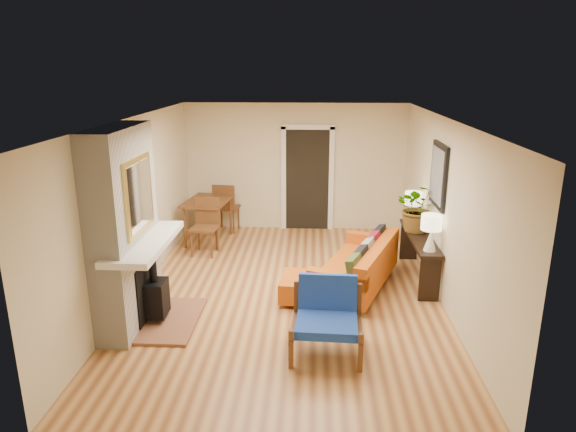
# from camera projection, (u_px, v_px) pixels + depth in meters

# --- Properties ---
(room_shell) EXTENTS (6.50, 6.50, 6.50)m
(room_shell) POSITION_uv_depth(u_px,v_px,m) (325.00, 177.00, 9.93)
(room_shell) COLOR tan
(room_shell) RESTS_ON ground
(fireplace) EXTENTS (1.09, 1.68, 2.60)m
(fireplace) POSITION_uv_depth(u_px,v_px,m) (128.00, 233.00, 6.57)
(fireplace) COLOR white
(fireplace) RESTS_ON ground
(sofa) EXTENTS (1.52, 2.18, 0.79)m
(sofa) POSITION_uv_depth(u_px,v_px,m) (361.00, 266.00, 7.87)
(sofa) COLOR silver
(sofa) RESTS_ON ground
(ottoman) EXTENTS (0.76, 0.76, 0.35)m
(ottoman) POSITION_uv_depth(u_px,v_px,m) (305.00, 287.00, 7.48)
(ottoman) COLOR silver
(ottoman) RESTS_ON ground
(blue_chair) EXTENTS (0.87, 0.86, 0.87)m
(blue_chair) POSITION_uv_depth(u_px,v_px,m) (327.00, 313.00, 6.13)
(blue_chair) COLOR brown
(blue_chair) RESTS_ON ground
(dining_table) EXTENTS (0.96, 1.93, 1.02)m
(dining_table) POSITION_uv_depth(u_px,v_px,m) (212.00, 208.00, 9.87)
(dining_table) COLOR brown
(dining_table) RESTS_ON ground
(console_table) EXTENTS (0.34, 1.85, 0.72)m
(console_table) POSITION_uv_depth(u_px,v_px,m) (419.00, 244.00, 8.15)
(console_table) COLOR black
(console_table) RESTS_ON ground
(lamp_near) EXTENTS (0.30, 0.30, 0.54)m
(lamp_near) POSITION_uv_depth(u_px,v_px,m) (431.00, 228.00, 7.35)
(lamp_near) COLOR white
(lamp_near) RESTS_ON console_table
(lamp_far) EXTENTS (0.30, 0.30, 0.54)m
(lamp_far) POSITION_uv_depth(u_px,v_px,m) (413.00, 204.00, 8.68)
(lamp_far) COLOR white
(lamp_far) RESTS_ON console_table
(houseplant) EXTENTS (0.74, 0.65, 0.80)m
(houseplant) POSITION_uv_depth(u_px,v_px,m) (418.00, 207.00, 8.20)
(houseplant) COLOR #1E5919
(houseplant) RESTS_ON console_table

